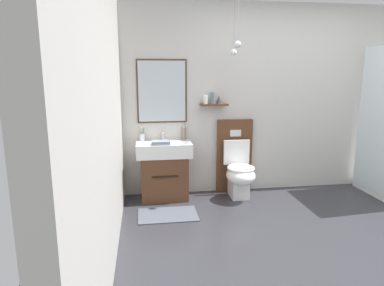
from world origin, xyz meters
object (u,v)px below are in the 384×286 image
vanity_sink_left (164,169)px  toothbrush_cup (142,137)px  toilet (237,168)px  soap_dispenser (184,133)px  folded_hand_towel (161,143)px

vanity_sink_left → toothbrush_cup: 0.51m
vanity_sink_left → toilet: size_ratio=0.75×
vanity_sink_left → toilet: 0.97m
toilet → soap_dispenser: toilet is taller
toilet → soap_dispenser: bearing=166.1°
vanity_sink_left → soap_dispenser: soap_dispenser is taller
toothbrush_cup → folded_hand_towel: 0.34m
folded_hand_towel → soap_dispenser: bearing=39.5°
toilet → toothbrush_cup: (-1.24, 0.16, 0.42)m
toilet → toothbrush_cup: toilet is taller
toilet → folded_hand_towel: size_ratio=4.55×
soap_dispenser → folded_hand_towel: 0.42m
toilet → toothbrush_cup: bearing=172.6°
toilet → folded_hand_towel: bearing=-174.8°
toothbrush_cup → soap_dispenser: 0.55m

